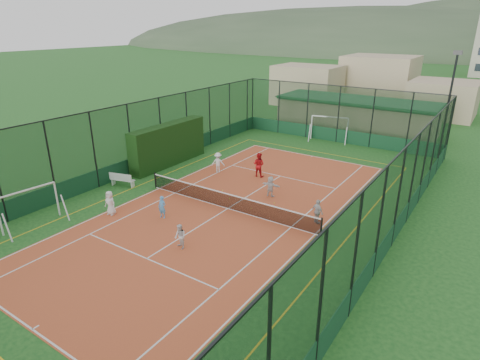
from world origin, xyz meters
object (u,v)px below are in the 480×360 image
at_px(child_far_back, 270,186).
at_px(futsal_goal_far, 329,129).
at_px(futsal_goal_near, 30,208).
at_px(clubhouse, 356,115).
at_px(child_near_right, 180,237).
at_px(floodlight_ne, 448,108).
at_px(child_near_mid, 162,207).
at_px(child_far_right, 318,212).
at_px(coach, 259,165).
at_px(child_near_left, 110,203).
at_px(white_bench, 123,179).
at_px(child_far_left, 218,162).

bearing_deg(child_far_back, futsal_goal_far, -84.47).
xyz_separation_m(futsal_goal_near, child_far_back, (8.69, 10.38, -0.33)).
xyz_separation_m(clubhouse, child_near_right, (0.67, -26.83, -0.94)).
xyz_separation_m(floodlight_ne, child_near_mid, (-10.93, -19.53, -3.48)).
relative_size(futsal_goal_far, child_near_mid, 2.66).
xyz_separation_m(child_near_mid, child_far_right, (7.38, 4.13, 0.05)).
bearing_deg(futsal_goal_far, child_near_mid, -107.89).
relative_size(child_near_right, coach, 0.73).
relative_size(futsal_goal_far, child_near_left, 2.41).
xyz_separation_m(clubhouse, child_far_back, (1.15, -19.04, -0.91)).
bearing_deg(clubhouse, futsal_goal_near, -104.37).
relative_size(futsal_goal_near, futsal_goal_far, 0.92).
height_order(child_far_right, coach, coach).
xyz_separation_m(clubhouse, child_far_right, (5.04, -20.80, -0.88)).
relative_size(clubhouse, child_far_back, 11.62).
height_order(white_bench, child_near_mid, child_near_mid).
xyz_separation_m(child_near_left, child_near_right, (5.71, -0.58, -0.08)).
relative_size(floodlight_ne, clubhouse, 0.54).
relative_size(futsal_goal_near, child_near_right, 2.49).
distance_m(child_near_right, coach, 10.56).
distance_m(futsal_goal_far, coach, 11.58).
relative_size(futsal_goal_far, child_far_back, 2.57).
distance_m(child_far_left, child_far_right, 9.82).
height_order(futsal_goal_near, child_far_right, futsal_goal_near).
bearing_deg(child_near_mid, child_far_right, 21.08).
height_order(child_near_right, child_far_left, child_far_left).
relative_size(white_bench, futsal_goal_near, 0.54).
relative_size(child_near_right, child_far_right, 0.91).
bearing_deg(child_near_right, child_far_right, 76.83).
bearing_deg(child_far_left, child_far_back, 136.57).
xyz_separation_m(child_far_right, coach, (-6.33, 4.35, 0.17)).
height_order(clubhouse, futsal_goal_near, clubhouse).
bearing_deg(floodlight_ne, coach, -131.80).
relative_size(child_near_left, child_far_right, 1.02).
xyz_separation_m(futsal_goal_near, child_near_left, (2.50, 3.17, -0.29)).
xyz_separation_m(white_bench, child_far_right, (12.84, 2.19, 0.22)).
xyz_separation_m(child_near_right, child_far_left, (-4.83, 9.49, 0.11)).
distance_m(floodlight_ne, child_far_left, 17.80).
bearing_deg(child_far_left, child_near_right, 91.27).
height_order(child_near_left, child_near_mid, child_near_left).
relative_size(white_bench, child_near_left, 1.20).
height_order(white_bench, child_far_right, child_far_right).
bearing_deg(futsal_goal_far, child_far_right, -83.35).
xyz_separation_m(floodlight_ne, child_far_back, (-7.45, -13.64, -3.46)).
distance_m(child_near_left, child_near_right, 5.74).
bearing_deg(child_near_right, child_near_mid, 170.40).
bearing_deg(child_far_right, white_bench, 35.89).
distance_m(white_bench, child_near_right, 9.31).
bearing_deg(clubhouse, futsal_goal_far, -99.10).
bearing_deg(futsal_goal_far, child_near_left, -114.73).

